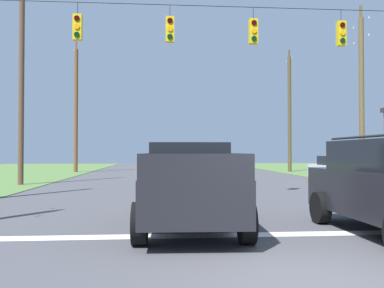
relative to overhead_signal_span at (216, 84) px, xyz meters
name	(u,v)px	position (x,y,z in m)	size (l,w,h in m)	color
ground_plane	(311,280)	(-0.08, -9.81, -4.32)	(120.00, 120.00, 0.00)	#47474C
stop_bar_stripe	(257,235)	(-0.08, -6.79, -4.31)	(15.12, 0.45, 0.01)	white
lane_dash_0	(217,200)	(-0.08, -0.79, -4.31)	(0.15, 2.50, 0.01)	white
lane_dash_1	(200,186)	(-0.08, 5.57, -4.31)	(0.15, 2.50, 0.01)	white
lane_dash_2	(190,178)	(-0.08, 11.91, -4.31)	(0.15, 2.50, 0.01)	white
overhead_signal_span	(216,84)	(0.00, 0.00, 0.00)	(17.67, 0.31, 7.69)	brown
pickup_truck	(189,184)	(-1.42, -5.67, -3.35)	(2.42, 5.46, 1.95)	black
distant_car_crossing_white	(339,169)	(7.51, 5.99, -3.53)	(2.12, 4.35, 1.52)	silver
utility_pole_mid_right	(362,95)	(8.89, 6.20, 0.55)	(0.27, 1.81, 9.78)	brown
utility_pole_far_right	(290,112)	(9.16, 19.42, 0.87)	(0.31, 1.62, 10.66)	brown
utility_pole_mid_left	(21,82)	(-9.36, 6.69, 1.09)	(0.28, 1.93, 11.18)	brown
utility_pole_far_left	(76,109)	(-9.25, 19.99, 1.07)	(0.33, 1.86, 11.21)	brown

